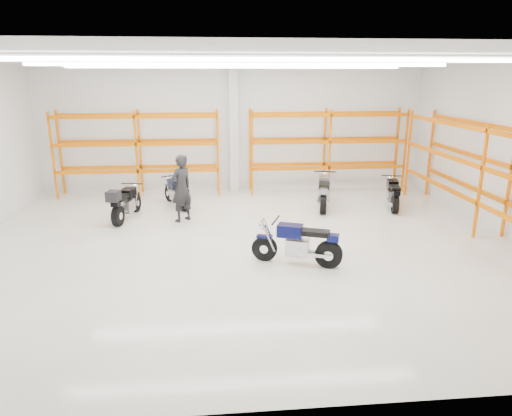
{
  "coord_description": "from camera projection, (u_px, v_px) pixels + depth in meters",
  "views": [
    {
      "loc": [
        -0.74,
        -10.85,
        4.13
      ],
      "look_at": [
        0.32,
        0.5,
        0.82
      ],
      "focal_mm": 32.0,
      "sensor_mm": 36.0,
      "label": 1
    }
  ],
  "objects": [
    {
      "name": "ground",
      "position": [
        245.0,
        245.0,
        11.59
      ],
      "size": [
        14.0,
        14.0,
        0.0
      ],
      "primitive_type": "plane",
      "color": "beige",
      "rests_on": "ground"
    },
    {
      "name": "room_shell",
      "position": [
        244.0,
        114.0,
        10.7
      ],
      "size": [
        14.02,
        12.02,
        4.51
      ],
      "color": "white",
      "rests_on": "ground"
    },
    {
      "name": "motorcycle_main",
      "position": [
        301.0,
        245.0,
        10.26
      ],
      "size": [
        2.0,
        0.98,
        1.02
      ],
      "color": "black",
      "rests_on": "ground"
    },
    {
      "name": "motorcycle_back_a",
      "position": [
        124.0,
        204.0,
        13.43
      ],
      "size": [
        0.81,
        2.08,
        1.07
      ],
      "color": "black",
      "rests_on": "ground"
    },
    {
      "name": "motorcycle_back_b",
      "position": [
        177.0,
        193.0,
        14.87
      ],
      "size": [
        0.98,
        1.8,
        0.95
      ],
      "color": "black",
      "rests_on": "ground"
    },
    {
      "name": "motorcycle_back_c",
      "position": [
        324.0,
        193.0,
        14.69
      ],
      "size": [
        0.92,
        2.2,
        1.1
      ],
      "color": "black",
      "rests_on": "ground"
    },
    {
      "name": "motorcycle_back_d",
      "position": [
        393.0,
        194.0,
        14.71
      ],
      "size": [
        0.8,
        1.95,
        0.97
      ],
      "color": "black",
      "rests_on": "ground"
    },
    {
      "name": "standing_man",
      "position": [
        181.0,
        188.0,
        13.25
      ],
      "size": [
        0.85,
        0.84,
        1.97
      ],
      "primitive_type": "imported",
      "rotation": [
        0.0,
        0.0,
        3.9
      ],
      "color": "black",
      "rests_on": "ground"
    },
    {
      "name": "structural_column",
      "position": [
        234.0,
        130.0,
        16.53
      ],
      "size": [
        0.32,
        0.32,
        4.5
      ],
      "primitive_type": "cube",
      "color": "white",
      "rests_on": "ground"
    },
    {
      "name": "pallet_racking_back_left",
      "position": [
        138.0,
        145.0,
        16.03
      ],
      "size": [
        5.67,
        0.87,
        3.0
      ],
      "color": "#E96700",
      "rests_on": "ground"
    },
    {
      "name": "pallet_racking_back_right",
      "position": [
        327.0,
        143.0,
        16.64
      ],
      "size": [
        5.67,
        0.87,
        3.0
      ],
      "color": "#E96700",
      "rests_on": "ground"
    },
    {
      "name": "pallet_racking_side",
      "position": [
        497.0,
        170.0,
        11.67
      ],
      "size": [
        0.87,
        9.07,
        3.0
      ],
      "color": "#E96700",
      "rests_on": "ground"
    }
  ]
}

